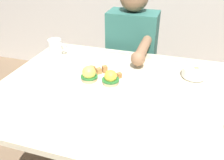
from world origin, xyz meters
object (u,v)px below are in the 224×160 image
dining_table (120,107)px  fork (148,135)px  diner_person (131,55)px  fruit_bowl (194,72)px  eggs_benedict_plate (100,79)px  coffee_mug (56,46)px

dining_table → fork: fork is taller
diner_person → dining_table: bearing=-82.1°
dining_table → fruit_bowl: bearing=32.9°
eggs_benedict_plate → fruit_bowl: (0.44, 0.19, 0.01)m
fruit_bowl → diner_person: 0.58m
fork → eggs_benedict_plate: bearing=134.4°
fruit_bowl → fork: fruit_bowl is taller
fruit_bowl → fork: bearing=-107.7°
coffee_mug → fork: coffee_mug is taller
eggs_benedict_plate → fork: 0.41m
dining_table → coffee_mug: 0.59m
dining_table → eggs_benedict_plate: bearing=170.5°
fork → diner_person: size_ratio=0.13×
fruit_bowl → diner_person: size_ratio=0.11×
eggs_benedict_plate → coffee_mug: size_ratio=2.43×
coffee_mug → diner_person: (0.41, 0.33, -0.14)m
dining_table → diner_person: 0.61m
eggs_benedict_plate → diner_person: size_ratio=0.24×
fork → diner_person: diner_person is taller
eggs_benedict_plate → diner_person: diner_person is taller
dining_table → fork: size_ratio=7.98×
dining_table → diner_person: bearing=97.9°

